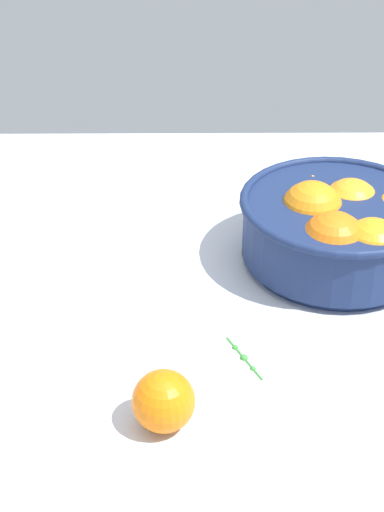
{
  "coord_description": "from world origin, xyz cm",
  "views": [
    {
      "loc": [
        1.27,
        -81.31,
        58.7
      ],
      "look_at": [
        1.91,
        -3.17,
        7.81
      ],
      "focal_mm": 54.43,
      "sensor_mm": 36.0,
      "label": 1
    }
  ],
  "objects": [
    {
      "name": "loose_orange_1",
      "position": [
        -1.14,
        -23.26,
        3.28
      ],
      "size": [
        6.57,
        6.57,
        6.57
      ],
      "primitive_type": "sphere",
      "color": "orange",
      "rests_on": "ground_plane"
    },
    {
      "name": "ground_plane",
      "position": [
        0.0,
        0.0,
        -1.5
      ],
      "size": [
        134.54,
        100.24,
        3.0
      ],
      "primitive_type": "cube",
      "color": "silver"
    },
    {
      "name": "herb_sprig_0",
      "position": [
        7.78,
        -12.76,
        0.25
      ],
      "size": [
        3.85,
        7.55,
        0.92
      ],
      "color": "#368D34",
      "rests_on": "ground_plane"
    },
    {
      "name": "fruit_bowl",
      "position": [
        21.62,
        7.12,
        5.66
      ],
      "size": [
        26.27,
        26.27,
        11.69
      ],
      "color": "navy",
      "rests_on": "ground_plane"
    }
  ]
}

